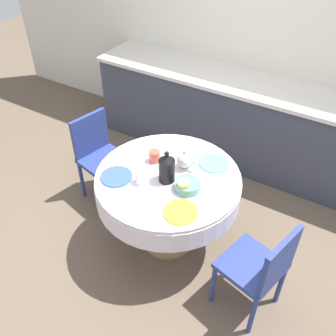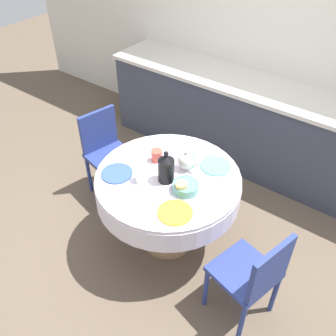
# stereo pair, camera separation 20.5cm
# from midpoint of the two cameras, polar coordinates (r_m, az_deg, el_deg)

# --- Properties ---
(ground_plane) EXTENTS (12.00, 12.00, 0.00)m
(ground_plane) POSITION_cam_midpoint_polar(r_m,az_deg,el_deg) (3.44, -1.74, -10.93)
(ground_plane) COLOR brown
(wall_back) EXTENTS (7.00, 0.05, 2.60)m
(wall_back) POSITION_cam_midpoint_polar(r_m,az_deg,el_deg) (4.05, 12.40, 19.20)
(wall_back) COLOR silver
(wall_back) RESTS_ON ground_plane
(kitchen_counter) EXTENTS (3.24, 0.64, 0.94)m
(kitchen_counter) POSITION_cam_midpoint_polar(r_m,az_deg,el_deg) (4.13, 9.13, 7.14)
(kitchen_counter) COLOR #383D4C
(kitchen_counter) RESTS_ON ground_plane
(dining_table) EXTENTS (1.15, 1.15, 0.77)m
(dining_table) POSITION_cam_midpoint_polar(r_m,az_deg,el_deg) (2.98, -1.97, -3.17)
(dining_table) COLOR tan
(dining_table) RESTS_ON ground_plane
(chair_left) EXTENTS (0.49, 0.49, 0.87)m
(chair_left) POSITION_cam_midpoint_polar(r_m,az_deg,el_deg) (2.71, 11.79, -14.67)
(chair_left) COLOR navy
(chair_left) RESTS_ON ground_plane
(chair_right) EXTENTS (0.48, 0.48, 0.87)m
(chair_right) POSITION_cam_midpoint_polar(r_m,az_deg,el_deg) (3.63, -12.02, 2.13)
(chair_right) COLOR navy
(chair_right) RESTS_ON ground_plane
(plate_near_left) EXTENTS (0.25, 0.25, 0.01)m
(plate_near_left) POSITION_cam_midpoint_polar(r_m,az_deg,el_deg) (2.92, -9.87, -1.35)
(plate_near_left) COLOR #3856AD
(plate_near_left) RESTS_ON dining_table
(cup_near_left) EXTENTS (0.09, 0.09, 0.10)m
(cup_near_left) POSITION_cam_midpoint_polar(r_m,az_deg,el_deg) (2.82, -6.20, -1.50)
(cup_near_left) COLOR white
(cup_near_left) RESTS_ON dining_table
(plate_near_right) EXTENTS (0.25, 0.25, 0.01)m
(plate_near_right) POSITION_cam_midpoint_polar(r_m,az_deg,el_deg) (2.61, -0.36, -6.78)
(plate_near_right) COLOR yellow
(plate_near_right) RESTS_ON dining_table
(cup_near_right) EXTENTS (0.09, 0.09, 0.10)m
(cup_near_right) POSITION_cam_midpoint_polar(r_m,az_deg,el_deg) (2.72, 0.25, -3.02)
(cup_near_right) COLOR #DBB766
(cup_near_right) RESTS_ON dining_table
(plate_far_left) EXTENTS (0.25, 0.25, 0.01)m
(plate_far_left) POSITION_cam_midpoint_polar(r_m,az_deg,el_deg) (3.20, -3.43, 3.39)
(plate_far_left) COLOR white
(plate_far_left) RESTS_ON dining_table
(cup_far_left) EXTENTS (0.09, 0.09, 0.10)m
(cup_far_left) POSITION_cam_midpoint_polar(r_m,az_deg,el_deg) (3.01, -4.02, 1.74)
(cup_far_left) COLOR #CC4C3D
(cup_far_left) RESTS_ON dining_table
(plate_far_right) EXTENTS (0.25, 0.25, 0.01)m
(plate_far_right) POSITION_cam_midpoint_polar(r_m,az_deg,el_deg) (3.01, 5.07, 0.70)
(plate_far_right) COLOR #60BCB7
(plate_far_right) RESTS_ON dining_table
(cup_far_right) EXTENTS (0.09, 0.09, 0.10)m
(cup_far_right) POSITION_cam_midpoint_polar(r_m,az_deg,el_deg) (2.97, 1.09, 1.25)
(cup_far_right) COLOR #5BA39E
(cup_far_right) RESTS_ON dining_table
(coffee_carafe) EXTENTS (0.13, 0.13, 0.27)m
(coffee_carafe) POSITION_cam_midpoint_polar(r_m,az_deg,el_deg) (2.78, -2.30, -0.10)
(coffee_carafe) COLOR black
(coffee_carafe) RESTS_ON dining_table
(teapot) EXTENTS (0.18, 0.13, 0.17)m
(teapot) POSITION_cam_midpoint_polar(r_m,az_deg,el_deg) (2.92, 0.58, 1.20)
(teapot) COLOR silver
(teapot) RESTS_ON dining_table
(fruit_bowl) EXTENTS (0.20, 0.20, 0.07)m
(fruit_bowl) POSITION_cam_midpoint_polar(r_m,az_deg,el_deg) (2.76, 0.89, -2.79)
(fruit_bowl) COLOR #569993
(fruit_bowl) RESTS_ON dining_table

